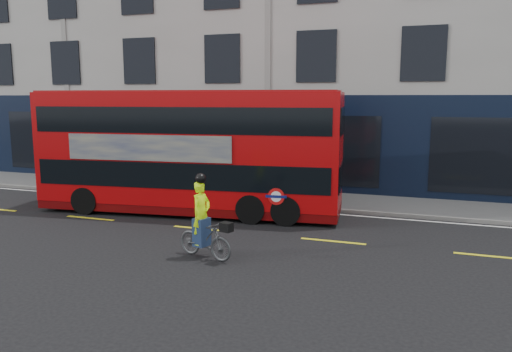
% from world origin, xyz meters
% --- Properties ---
extents(ground, '(120.00, 120.00, 0.00)m').
position_xyz_m(ground, '(0.00, 0.00, 0.00)').
color(ground, black).
rests_on(ground, ground).
extents(pavement, '(60.00, 3.00, 0.12)m').
position_xyz_m(pavement, '(0.00, 6.50, 0.06)').
color(pavement, gray).
rests_on(pavement, ground).
extents(kerb, '(60.00, 0.12, 0.13)m').
position_xyz_m(kerb, '(0.00, 5.00, 0.07)').
color(kerb, slate).
rests_on(kerb, ground).
extents(building_terrace, '(50.00, 10.07, 15.00)m').
position_xyz_m(building_terrace, '(0.00, 12.94, 7.49)').
color(building_terrace, '#B5B2AB').
rests_on(building_terrace, ground).
extents(road_edge_line, '(58.00, 0.10, 0.01)m').
position_xyz_m(road_edge_line, '(0.00, 4.70, 0.00)').
color(road_edge_line, silver).
rests_on(road_edge_line, ground).
extents(lane_dashes, '(58.00, 0.12, 0.01)m').
position_xyz_m(lane_dashes, '(0.00, 1.50, 0.00)').
color(lane_dashes, yellow).
rests_on(lane_dashes, ground).
extents(bus, '(10.47, 3.44, 4.14)m').
position_xyz_m(bus, '(-1.28, 3.37, 2.12)').
color(bus, '#AC0609').
rests_on(bus, ground).
extents(cyclist, '(1.68, 0.88, 2.11)m').
position_xyz_m(cyclist, '(1.25, -0.96, 0.71)').
color(cyclist, '#434648').
rests_on(cyclist, ground).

